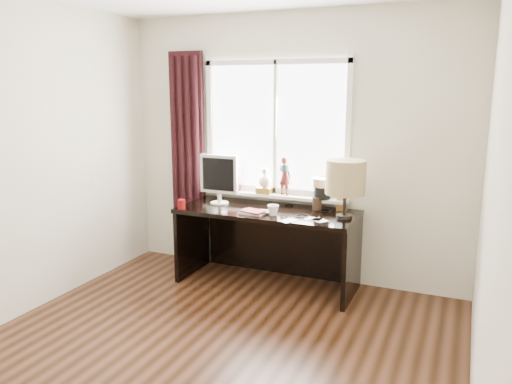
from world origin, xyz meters
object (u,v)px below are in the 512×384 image
at_px(red_cup, 181,204).
at_px(desk, 271,232).
at_px(mug, 273,210).
at_px(monitor, 219,176).
at_px(laptop, 258,212).
at_px(table_lamp, 346,178).

xyz_separation_m(red_cup, desk, (0.76, 0.40, -0.29)).
height_order(mug, monitor, monitor).
bearing_deg(laptop, monitor, 149.04).
distance_m(laptop, table_lamp, 0.86).
distance_m(red_cup, table_lamp, 1.56).
distance_m(monitor, table_lamp, 1.28).
bearing_deg(laptop, mug, -22.98).
xyz_separation_m(laptop, mug, (0.16, -0.03, 0.04)).
relative_size(laptop, monitor, 0.59).
height_order(mug, red_cup, mug).
bearing_deg(red_cup, table_lamp, 10.77).
height_order(mug, desk, mug).
bearing_deg(table_lamp, red_cup, -169.23).
distance_m(laptop, monitor, 0.60).
height_order(red_cup, monitor, monitor).
relative_size(laptop, table_lamp, 0.56).
bearing_deg(mug, laptop, 168.10).
xyz_separation_m(laptop, red_cup, (-0.73, -0.16, 0.03)).
xyz_separation_m(laptop, desk, (0.03, 0.24, -0.26)).
distance_m(red_cup, desk, 0.90).
bearing_deg(table_lamp, desk, 171.53).
bearing_deg(table_lamp, laptop, -170.79).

